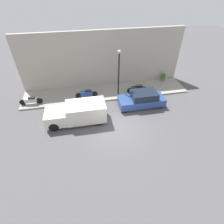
# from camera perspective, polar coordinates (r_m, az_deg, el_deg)

# --- Properties ---
(ground_plane) EXTENTS (60.00, 60.00, 0.00)m
(ground_plane) POSITION_cam_1_polar(r_m,az_deg,el_deg) (13.79, 1.85, -5.22)
(ground_plane) COLOR #514F51
(sidewalk) EXTENTS (3.13, 16.22, 0.14)m
(sidewalk) POSITION_cam_1_polar(r_m,az_deg,el_deg) (17.90, -1.83, 6.63)
(sidewalk) COLOR gray
(sidewalk) RESTS_ON ground_plane
(building_facade) EXTENTS (0.30, 16.22, 5.57)m
(building_facade) POSITION_cam_1_polar(r_m,az_deg,el_deg) (18.19, -2.94, 16.75)
(building_facade) COLOR #B2A899
(building_facade) RESTS_ON ground_plane
(parked_car) EXTENTS (1.72, 4.10, 1.40)m
(parked_car) POSITION_cam_1_polar(r_m,az_deg,el_deg) (15.93, 9.72, 4.11)
(parked_car) COLOR #2D4784
(parked_car) RESTS_ON ground_plane
(delivery_van) EXTENTS (1.83, 4.70, 1.64)m
(delivery_van) POSITION_cam_1_polar(r_m,az_deg,el_deg) (14.12, -11.35, -0.28)
(delivery_van) COLOR silver
(delivery_van) RESTS_ON ground_plane
(motorcycle_blue) EXTENTS (0.30, 2.09, 0.77)m
(motorcycle_blue) POSITION_cam_1_polar(r_m,az_deg,el_deg) (16.86, -8.29, 5.98)
(motorcycle_blue) COLOR navy
(motorcycle_blue) RESTS_ON sidewalk
(scooter_silver) EXTENTS (0.30, 1.98, 0.71)m
(scooter_silver) POSITION_cam_1_polar(r_m,az_deg,el_deg) (17.39, -24.96, 3.42)
(scooter_silver) COLOR #B7B7BF
(scooter_silver) RESTS_ON sidewalk
(motorcycle_black) EXTENTS (0.30, 2.06, 0.80)m
(motorcycle_black) POSITION_cam_1_polar(r_m,az_deg,el_deg) (17.63, 8.28, 7.59)
(motorcycle_black) COLOR black
(motorcycle_black) RESTS_ON sidewalk
(streetlamp) EXTENTS (0.28, 0.28, 4.52)m
(streetlamp) POSITION_cam_1_polar(r_m,az_deg,el_deg) (15.71, 2.23, 13.47)
(streetlamp) COLOR black
(streetlamp) RESTS_ON sidewalk
(potted_plant) EXTENTS (0.53, 0.53, 0.84)m
(potted_plant) POSITION_cam_1_polar(r_m,az_deg,el_deg) (20.40, 16.33, 10.97)
(potted_plant) COLOR brown
(potted_plant) RESTS_ON sidewalk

